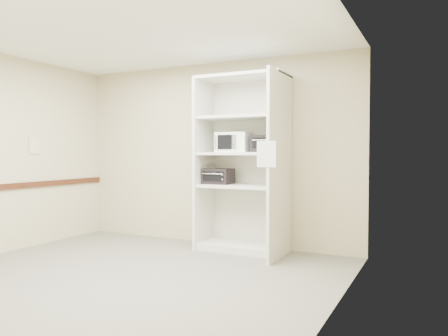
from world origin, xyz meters
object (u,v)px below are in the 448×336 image
at_px(microwave, 234,142).
at_px(shelving_unit, 246,169).
at_px(toaster_oven_upper, 268,144).
at_px(toaster_oven_lower, 218,176).

bearing_deg(microwave, shelving_unit, -15.20).
relative_size(microwave, toaster_oven_upper, 1.14).
xyz_separation_m(shelving_unit, toaster_oven_upper, (0.30, 0.05, 0.36)).
height_order(toaster_oven_upper, toaster_oven_lower, toaster_oven_upper).
distance_m(shelving_unit, toaster_oven_upper, 0.47).
bearing_deg(shelving_unit, toaster_oven_upper, 9.75).
height_order(microwave, toaster_oven_lower, microwave).
relative_size(toaster_oven_upper, toaster_oven_lower, 1.02).
xyz_separation_m(microwave, toaster_oven_upper, (0.50, 0.00, -0.02)).
distance_m(microwave, toaster_oven_lower, 0.53).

